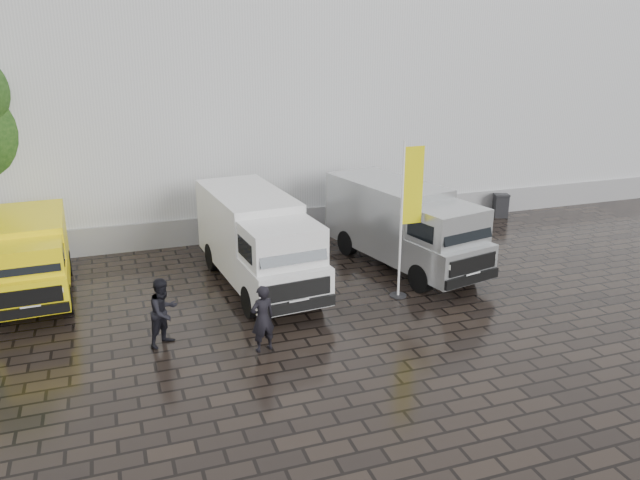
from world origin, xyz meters
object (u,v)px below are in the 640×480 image
object	(u,v)px
flagpole	(407,212)
van_yellow	(32,260)
wheelie_bin	(501,205)
person_front	(263,318)
van_silver	(404,227)
person_tent	(164,312)
van_white	(258,243)

from	to	relation	value
flagpole	van_yellow	bearing A→B (deg)	161.04
wheelie_bin	person_front	bearing A→B (deg)	-126.91
van_yellow	van_silver	bearing A→B (deg)	-8.71
van_yellow	person_front	bearing A→B (deg)	-46.81
van_yellow	person_front	xyz separation A→B (m)	(5.52, -5.45, -0.29)
person_front	person_tent	xyz separation A→B (m)	(-2.23, 1.12, 0.02)
flagpole	person_front	xyz separation A→B (m)	(-4.78, -1.91, -1.71)
van_yellow	flagpole	world-z (taller)	flagpole
van_silver	person_front	distance (m)	7.18
van_white	wheelie_bin	size ratio (longest dim) A/B	6.51
wheelie_bin	flagpole	bearing A→B (deg)	-120.96
wheelie_bin	person_front	xyz separation A→B (m)	(-12.40, -8.12, 0.37)
flagpole	wheelie_bin	world-z (taller)	flagpole
van_silver	person_front	xyz separation A→B (m)	(-5.83, -4.15, -0.51)
van_white	flagpole	size ratio (longest dim) A/B	1.38
wheelie_bin	person_tent	bearing A→B (deg)	-134.54
van_yellow	person_front	world-z (taller)	van_yellow
van_yellow	van_silver	xyz separation A→B (m)	(11.36, -1.30, 0.22)
van_white	person_front	xyz separation A→B (m)	(-0.90, -4.09, -0.53)
van_yellow	van_white	world-z (taller)	van_white
van_yellow	person_tent	size ratio (longest dim) A/B	2.83
person_tent	person_front	bearing A→B (deg)	-65.71
wheelie_bin	person_front	distance (m)	14.82
van_silver	wheelie_bin	bearing A→B (deg)	18.53
flagpole	wheelie_bin	bearing A→B (deg)	39.17
van_white	person_front	distance (m)	4.22
van_silver	flagpole	bearing A→B (deg)	-127.87
wheelie_bin	person_tent	world-z (taller)	person_tent
person_front	flagpole	bearing A→B (deg)	-171.62
van_silver	person_tent	xyz separation A→B (m)	(-8.06, -3.04, -0.49)
van_yellow	person_front	size ratio (longest dim) A/B	2.90
van_yellow	person_front	distance (m)	7.77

